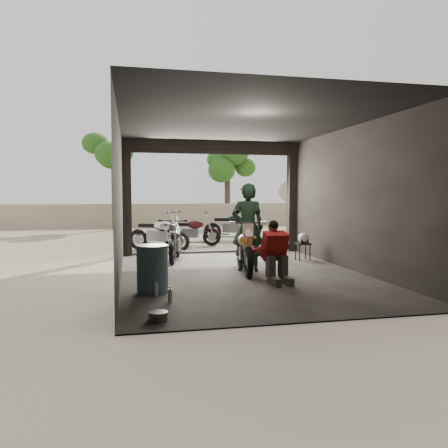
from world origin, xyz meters
name	(u,v)px	position (x,y,z in m)	size (l,w,h in m)	color
ground	(242,275)	(0.00, 0.00, 0.00)	(80.00, 80.00, 0.00)	#7A6D56
garage	(236,214)	(0.00, 0.55, 1.28)	(7.00, 7.13, 3.20)	#2D2B28
boundary_wall	(175,215)	(0.00, 14.00, 0.60)	(18.00, 0.30, 1.20)	gray
tree_left	(114,145)	(-3.00, 12.50, 3.99)	(2.20, 2.20, 5.60)	#382B1E
tree_right	(227,159)	(2.80, 14.00, 3.56)	(2.20, 2.20, 5.00)	#382B1E
main_bike	(244,246)	(0.11, 0.27, 0.58)	(0.72, 1.74, 1.16)	beige
left_bike	(175,240)	(-1.20, 2.23, 0.54)	(0.66, 1.60, 1.08)	black
outside_bike_a	(158,231)	(-1.48, 4.30, 0.60)	(0.73, 1.78, 1.21)	black
outside_bike_b	(192,229)	(-0.33, 5.36, 0.56)	(0.69, 1.66, 1.13)	#420F14
outside_bike_c	(232,224)	(1.33, 6.66, 0.61)	(0.74, 1.81, 1.22)	black
rider	(248,228)	(0.22, 0.42, 0.97)	(0.71, 0.47, 1.95)	black
mechanic	(277,254)	(0.41, -1.00, 0.58)	(0.59, 0.81, 1.17)	red
stool	(303,246)	(2.00, 1.58, 0.39)	(0.33, 0.33, 0.47)	black
helmet	(303,238)	(1.99, 1.53, 0.60)	(0.27, 0.29, 0.26)	silver
oil_drum	(152,270)	(-1.94, -1.32, 0.42)	(0.54, 0.54, 0.83)	#3E5D69
sign_post	(289,203)	(2.77, 4.62, 1.43)	(0.72, 0.08, 2.15)	black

